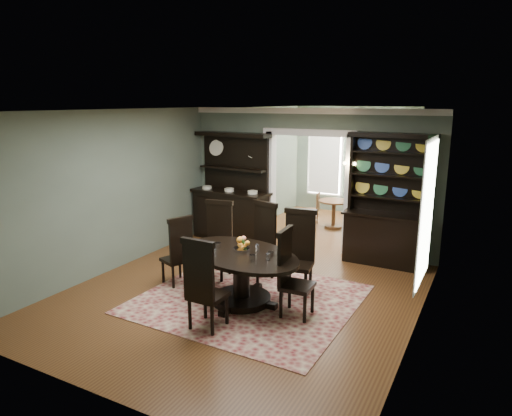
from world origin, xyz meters
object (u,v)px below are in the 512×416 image
at_px(welsh_dresser, 387,218).
at_px(parlor_table, 334,210).
at_px(dining_table, 241,268).
at_px(sideboard, 232,203).

bearing_deg(welsh_dresser, parlor_table, 131.66).
xyz_separation_m(welsh_dresser, parlor_table, (-1.73, 2.00, -0.46)).
relative_size(dining_table, parlor_table, 3.22).
bearing_deg(dining_table, sideboard, 141.37).
xyz_separation_m(dining_table, parlor_table, (-0.13, 4.92, -0.12)).
height_order(sideboard, parlor_table, sideboard).
xyz_separation_m(dining_table, welsh_dresser, (1.60, 2.93, 0.35)).
xyz_separation_m(sideboard, parlor_table, (1.80, 2.01, -0.39)).
bearing_deg(parlor_table, sideboard, -131.83).
xyz_separation_m(dining_table, sideboard, (-1.92, 2.92, 0.28)).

